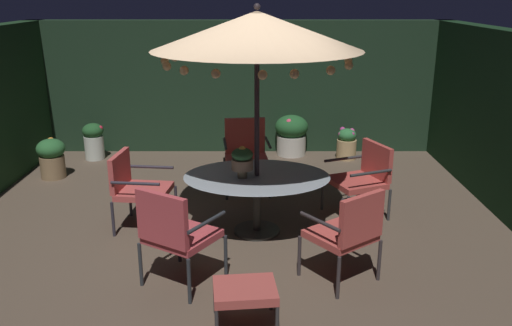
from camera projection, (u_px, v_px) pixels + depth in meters
name	position (u px, v px, depth m)	size (l,w,h in m)	color
ground_plane	(231.00, 235.00, 6.30)	(7.23, 7.47, 0.02)	brown
hedge_backdrop_rear	(239.00, 87.00, 9.36)	(7.23, 0.30, 2.26)	black
patio_dining_table	(256.00, 184.00, 6.19)	(1.68, 1.30, 0.71)	#30312D
patio_umbrella	(256.00, 31.00, 5.66)	(2.27, 2.27, 2.60)	#322A2F
centerpiece_planter	(241.00, 160.00, 6.00)	(0.24, 0.24, 0.37)	olive
patio_chair_north	(245.00, 151.00, 7.56)	(0.69, 0.65, 1.01)	#2C3132
patio_chair_northeast	(135.00, 185.00, 6.35)	(0.69, 0.70, 0.91)	#2D2A34
patio_chair_east	(174.00, 231.00, 5.02)	(0.84, 0.84, 1.00)	#292D32
patio_chair_southeast	(347.00, 230.00, 5.10)	(0.81, 0.80, 0.95)	#322C2E
patio_chair_south	(362.00, 175.00, 6.73)	(0.82, 0.83, 0.91)	#303234
ottoman_footrest	(244.00, 292.00, 4.50)	(0.57, 0.48, 0.36)	#313032
potted_plant_back_right	(346.00, 143.00, 9.06)	(0.33, 0.33, 0.53)	tan
potted_plant_right_near	(93.00, 140.00, 9.03)	(0.35, 0.35, 0.62)	beige
potted_plant_front_corner	(51.00, 157.00, 8.12)	(0.42, 0.42, 0.61)	olive
potted_plant_left_near	(291.00, 134.00, 9.27)	(0.57, 0.57, 0.70)	beige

